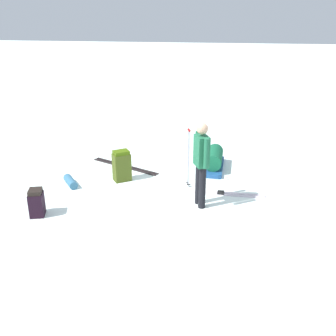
# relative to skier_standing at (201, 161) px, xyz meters

# --- Properties ---
(ground_plane) EXTENTS (80.00, 80.00, 0.00)m
(ground_plane) POSITION_rel_skier_standing_xyz_m (0.15, 0.67, -0.95)
(ground_plane) COLOR white
(skier_standing) EXTENTS (0.53, 0.34, 1.70)m
(skier_standing) POSITION_rel_skier_standing_xyz_m (0.00, 0.00, 0.00)
(skier_standing) COLOR black
(skier_standing) RESTS_ON ground_plane
(ski_pair_near) EXTENTS (0.22, 1.87, 0.05)m
(ski_pair_near) POSITION_rel_skier_standing_xyz_m (0.58, -0.40, -0.94)
(ski_pair_near) COLOR silver
(ski_pair_near) RESTS_ON ground_plane
(ski_pair_far) EXTENTS (0.98, 1.83, 0.05)m
(ski_pair_far) POSITION_rel_skier_standing_xyz_m (1.81, 2.00, -0.94)
(ski_pair_far) COLOR black
(ski_pair_far) RESTS_ON ground_plane
(backpack_large_dark) EXTENTS (0.44, 0.47, 0.71)m
(backpack_large_dark) POSITION_rel_skier_standing_xyz_m (0.99, 1.85, -0.60)
(backpack_large_dark) COLOR #424F18
(backpack_large_dark) RESTS_ON ground_plane
(backpack_bright) EXTENTS (0.36, 0.33, 0.54)m
(backpack_bright) POSITION_rel_skier_standing_xyz_m (-0.88, 3.02, -0.69)
(backpack_bright) COLOR black
(backpack_bright) RESTS_ON ground_plane
(ski_poles_planted_near) EXTENTS (0.17, 0.10, 1.31)m
(ski_poles_planted_near) POSITION_rel_skier_standing_xyz_m (0.89, 0.33, -0.23)
(ski_poles_planted_near) COLOR #ADB1BF
(ski_poles_planted_near) RESTS_ON ground_plane
(gear_sled) EXTENTS (1.32, 0.48, 0.49)m
(gear_sled) POSITION_rel_skier_standing_xyz_m (2.02, -0.19, -0.73)
(gear_sled) COLOR navy
(gear_sled) RESTS_ON ground_plane
(sleeping_mat_rolled) EXTENTS (0.55, 0.47, 0.18)m
(sleeping_mat_rolled) POSITION_rel_skier_standing_xyz_m (0.53, 2.91, -0.86)
(sleeping_mat_rolled) COLOR teal
(sleeping_mat_rolled) RESTS_ON ground_plane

